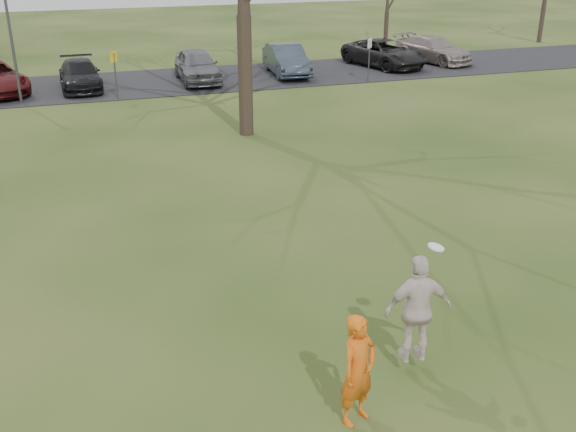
{
  "coord_description": "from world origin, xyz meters",
  "views": [
    {
      "loc": [
        -3.88,
        -7.89,
        6.87
      ],
      "look_at": [
        0.0,
        4.0,
        1.5
      ],
      "focal_mm": 41.68,
      "sensor_mm": 36.0,
      "label": 1
    }
  ],
  "objects_px": {
    "catching_play": "(418,309)",
    "car_5": "(286,60)",
    "car_4": "(197,65)",
    "lamp_post": "(6,7)",
    "car_7": "(433,49)",
    "car_6": "(384,53)",
    "car_3": "(80,75)",
    "player_defender": "(358,370)"
  },
  "relations": [
    {
      "from": "car_6",
      "to": "catching_play",
      "type": "bearing_deg",
      "value": -130.96
    },
    {
      "from": "player_defender",
      "to": "car_3",
      "type": "height_order",
      "value": "player_defender"
    },
    {
      "from": "car_3",
      "to": "catching_play",
      "type": "xyz_separation_m",
      "value": [
        4.47,
        -24.26,
        0.52
      ]
    },
    {
      "from": "car_4",
      "to": "car_6",
      "type": "relative_size",
      "value": 0.89
    },
    {
      "from": "player_defender",
      "to": "catching_play",
      "type": "height_order",
      "value": "catching_play"
    },
    {
      "from": "car_4",
      "to": "catching_play",
      "type": "height_order",
      "value": "catching_play"
    },
    {
      "from": "player_defender",
      "to": "lamp_post",
      "type": "height_order",
      "value": "lamp_post"
    },
    {
      "from": "car_6",
      "to": "player_defender",
      "type": "bearing_deg",
      "value": -132.82
    },
    {
      "from": "car_5",
      "to": "car_4",
      "type": "bearing_deg",
      "value": -172.91
    },
    {
      "from": "player_defender",
      "to": "car_5",
      "type": "distance_m",
      "value": 26.22
    },
    {
      "from": "catching_play",
      "to": "car_5",
      "type": "bearing_deg",
      "value": 76.95
    },
    {
      "from": "car_4",
      "to": "car_5",
      "type": "xyz_separation_m",
      "value": [
        4.65,
        0.28,
        -0.03
      ]
    },
    {
      "from": "player_defender",
      "to": "car_7",
      "type": "xyz_separation_m",
      "value": [
        15.93,
        26.06,
        -0.17
      ]
    },
    {
      "from": "car_4",
      "to": "lamp_post",
      "type": "height_order",
      "value": "lamp_post"
    },
    {
      "from": "player_defender",
      "to": "catching_play",
      "type": "bearing_deg",
      "value": 4.72
    },
    {
      "from": "car_6",
      "to": "catching_play",
      "type": "height_order",
      "value": "catching_play"
    },
    {
      "from": "car_6",
      "to": "lamp_post",
      "type": "bearing_deg",
      "value": 172.03
    },
    {
      "from": "car_4",
      "to": "car_5",
      "type": "relative_size",
      "value": 1.0
    },
    {
      "from": "car_4",
      "to": "car_7",
      "type": "xyz_separation_m",
      "value": [
        13.52,
        1.08,
        -0.08
      ]
    },
    {
      "from": "car_3",
      "to": "lamp_post",
      "type": "bearing_deg",
      "value": -141.93
    },
    {
      "from": "car_5",
      "to": "catching_play",
      "type": "height_order",
      "value": "catching_play"
    },
    {
      "from": "car_6",
      "to": "catching_play",
      "type": "xyz_separation_m",
      "value": [
        -11.35,
        -24.89,
        0.46
      ]
    },
    {
      "from": "player_defender",
      "to": "car_4",
      "type": "height_order",
      "value": "player_defender"
    },
    {
      "from": "car_3",
      "to": "catching_play",
      "type": "height_order",
      "value": "catching_play"
    },
    {
      "from": "car_3",
      "to": "car_7",
      "type": "xyz_separation_m",
      "value": [
        19.0,
        0.98,
        0.05
      ]
    },
    {
      "from": "player_defender",
      "to": "catching_play",
      "type": "xyz_separation_m",
      "value": [
        1.4,
        0.82,
        0.3
      ]
    },
    {
      "from": "car_3",
      "to": "car_5",
      "type": "height_order",
      "value": "car_5"
    },
    {
      "from": "car_7",
      "to": "catching_play",
      "type": "distance_m",
      "value": 29.13
    },
    {
      "from": "car_5",
      "to": "car_6",
      "type": "bearing_deg",
      "value": 8.29
    },
    {
      "from": "car_7",
      "to": "player_defender",
      "type": "bearing_deg",
      "value": -140.83
    },
    {
      "from": "car_4",
      "to": "car_6",
      "type": "xyz_separation_m",
      "value": [
        10.33,
        0.74,
        -0.06
      ]
    },
    {
      "from": "car_3",
      "to": "car_7",
      "type": "relative_size",
      "value": 0.92
    },
    {
      "from": "player_defender",
      "to": "car_5",
      "type": "bearing_deg",
      "value": 48.69
    },
    {
      "from": "player_defender",
      "to": "car_7",
      "type": "bearing_deg",
      "value": 32.87
    },
    {
      "from": "car_4",
      "to": "car_6",
      "type": "height_order",
      "value": "car_4"
    },
    {
      "from": "car_5",
      "to": "car_6",
      "type": "distance_m",
      "value": 5.7
    },
    {
      "from": "car_3",
      "to": "car_6",
      "type": "bearing_deg",
      "value": 0.91
    },
    {
      "from": "car_4",
      "to": "lamp_post",
      "type": "distance_m",
      "value": 8.87
    },
    {
      "from": "catching_play",
      "to": "player_defender",
      "type": "bearing_deg",
      "value": -149.59
    },
    {
      "from": "car_5",
      "to": "lamp_post",
      "type": "distance_m",
      "value": 13.28
    },
    {
      "from": "car_4",
      "to": "car_7",
      "type": "distance_m",
      "value": 13.56
    },
    {
      "from": "car_3",
      "to": "catching_play",
      "type": "distance_m",
      "value": 24.67
    }
  ]
}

